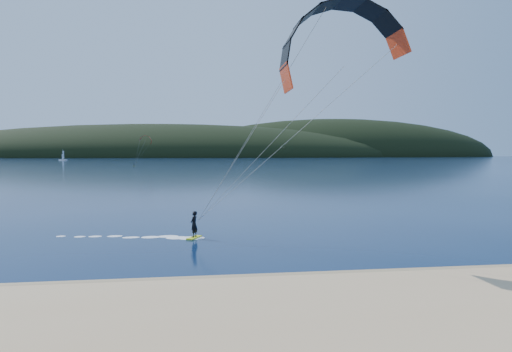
# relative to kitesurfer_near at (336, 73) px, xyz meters

# --- Properties ---
(ground) EXTENTS (1800.00, 1800.00, 0.00)m
(ground) POSITION_rel_kitesurfer_near_xyz_m (-6.99, -9.62, -11.35)
(ground) COLOR #071838
(ground) RESTS_ON ground
(wet_sand) EXTENTS (220.00, 2.50, 0.10)m
(wet_sand) POSITION_rel_kitesurfer_near_xyz_m (-6.99, -5.12, -11.30)
(wet_sand) COLOR #8F7253
(wet_sand) RESTS_ON ground
(headland) EXTENTS (1200.00, 310.00, 140.00)m
(headland) POSITION_rel_kitesurfer_near_xyz_m (-6.36, 735.66, -11.35)
(headland) COLOR black
(headland) RESTS_ON ground
(kitesurfer_near) EXTENTS (24.17, 9.98, 15.82)m
(kitesurfer_near) POSITION_rel_kitesurfer_near_xyz_m (0.00, 0.00, 0.00)
(kitesurfer_near) COLOR #CCE31A
(kitesurfer_near) RESTS_ON ground
(kitesurfer_far) EXTENTS (10.33, 7.52, 14.95)m
(kitesurfer_far) POSITION_rel_kitesurfer_near_xyz_m (-34.11, 191.61, 0.71)
(kitesurfer_far) COLOR #CCE31A
(kitesurfer_far) RESTS_ON ground
(sailboat) EXTENTS (7.31, 4.55, 10.18)m
(sailboat) POSITION_rel_kitesurfer_near_xyz_m (-129.31, 382.62, -10.60)
(sailboat) COLOR white
(sailboat) RESTS_ON ground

